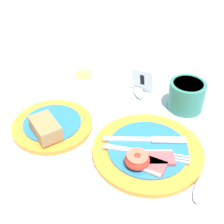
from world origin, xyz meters
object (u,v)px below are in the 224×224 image
number_card (144,79)px  breakfast_plate (147,151)px  bread_plate (51,125)px  butter_dish (84,77)px  sugar_cup (186,95)px  teaspoon_by_saucer (140,97)px  teaspoon_near_cup (197,200)px

number_card → breakfast_plate: bearing=-66.7°
breakfast_plate → bread_plate: bread_plate is taller
butter_dish → sugar_cup: bearing=-3.4°
breakfast_plate → sugar_cup: sugar_cup is taller
number_card → teaspoon_by_saucer: bearing=-80.1°
bread_plate → teaspoon_near_cup: size_ratio=0.99×
sugar_cup → number_card: bearing=164.6°
number_card → sugar_cup: bearing=-12.4°
breakfast_plate → bread_plate: bearing=-177.6°
bread_plate → teaspoon_by_saucer: 0.25m
breakfast_plate → sugar_cup: 0.21m
sugar_cup → teaspoon_by_saucer: (-0.12, -0.01, -0.03)m
sugar_cup → butter_dish: 0.30m
bread_plate → butter_dish: bread_plate is taller
breakfast_plate → sugar_cup: size_ratio=2.67×
bread_plate → teaspoon_by_saucer: size_ratio=1.08×
butter_dish → breakfast_plate: bearing=-39.6°
butter_dish → teaspoon_near_cup: 0.49m
sugar_cup → butter_dish: (-0.30, 0.02, -0.03)m
teaspoon_near_cup → bread_plate: bearing=82.5°
bread_plate → teaspoon_near_cup: bread_plate is taller
breakfast_plate → teaspoon_near_cup: bearing=-32.6°
butter_dish → teaspoon_near_cup: size_ratio=0.57×
bread_plate → teaspoon_by_saucer: bread_plate is taller
breakfast_plate → teaspoon_by_saucer: 0.21m
breakfast_plate → butter_dish: 0.34m
teaspoon_by_saucer → teaspoon_near_cup: same height
teaspoon_by_saucer → teaspoon_near_cup: bearing=-171.8°
breakfast_plate → number_card: number_card is taller
sugar_cup → butter_dish: sugar_cup is taller
butter_dish → number_card: (0.18, 0.02, 0.03)m
breakfast_plate → butter_dish: bearing=140.4°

